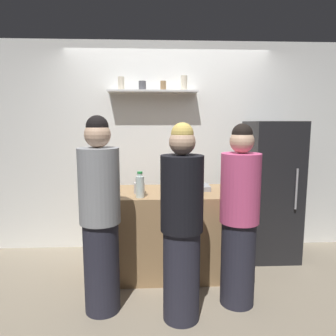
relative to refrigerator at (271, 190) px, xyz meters
name	(u,v)px	position (x,y,z in m)	size (l,w,h in m)	color
ground_plane	(174,294)	(-1.22, -0.85, -0.81)	(5.28, 5.28, 0.00)	gray
back_wall_assembly	(168,147)	(-1.22, 0.40, 0.49)	(4.80, 0.32, 2.60)	white
refrigerator	(271,190)	(0.00, 0.00, 0.00)	(0.56, 0.67, 1.63)	black
counter	(168,232)	(-1.25, -0.36, -0.37)	(1.60, 0.73, 0.89)	#9E7A51
baking_pan	(194,187)	(-0.97, -0.30, 0.10)	(0.34, 0.24, 0.05)	gray
utensil_holder	(139,188)	(-1.55, -0.46, 0.14)	(0.11, 0.11, 0.22)	#B2B2B7
wine_bottle_pale_glass	(239,184)	(-0.55, -0.57, 0.19)	(0.07, 0.07, 0.31)	#B2BFB2
wine_bottle_green_glass	(199,184)	(-0.95, -0.56, 0.19)	(0.07, 0.07, 0.32)	#19471E
water_bottle_plastic	(140,186)	(-1.54, -0.62, 0.19)	(0.08, 0.08, 0.25)	silver
person_pink_top	(239,218)	(-0.66, -1.01, -0.02)	(0.34, 0.34, 1.61)	#262633
person_grey_hoodie	(100,218)	(-1.85, -1.06, 0.01)	(0.34, 0.34, 1.67)	#262633
person_blonde	(182,226)	(-1.18, -1.21, -0.02)	(0.34, 0.34, 1.62)	#262633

